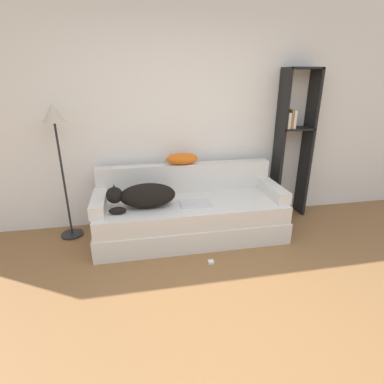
% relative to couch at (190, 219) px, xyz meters
% --- Properties ---
extents(ground_plane, '(20.00, 20.00, 0.00)m').
position_rel_couch_xyz_m(ground_plane, '(0.06, -1.73, -0.22)').
color(ground_plane, olive).
extents(wall_back, '(7.30, 0.06, 2.70)m').
position_rel_couch_xyz_m(wall_back, '(0.06, 0.57, 1.13)').
color(wall_back, white).
rests_on(wall_back, ground_plane).
extents(couch, '(2.20, 0.84, 0.45)m').
position_rel_couch_xyz_m(couch, '(0.00, 0.00, 0.00)').
color(couch, silver).
rests_on(couch, ground_plane).
extents(couch_backrest, '(2.16, 0.15, 0.36)m').
position_rel_couch_xyz_m(couch_backrest, '(0.00, 0.35, 0.41)').
color(couch_backrest, silver).
rests_on(couch_backrest, couch).
extents(couch_arm_left, '(0.15, 0.65, 0.13)m').
position_rel_couch_xyz_m(couch_arm_left, '(-1.02, -0.01, 0.30)').
color(couch_arm_left, silver).
rests_on(couch_arm_left, couch).
extents(couch_arm_right, '(0.15, 0.65, 0.13)m').
position_rel_couch_xyz_m(couch_arm_right, '(1.02, -0.01, 0.30)').
color(couch_arm_right, silver).
rests_on(couch_arm_right, couch).
extents(dog, '(0.75, 0.31, 0.27)m').
position_rel_couch_xyz_m(dog, '(-0.54, -0.08, 0.37)').
color(dog, black).
rests_on(dog, couch).
extents(laptop, '(0.35, 0.24, 0.02)m').
position_rel_couch_xyz_m(laptop, '(0.04, -0.10, 0.24)').
color(laptop, silver).
rests_on(laptop, couch).
extents(throw_pillow, '(0.39, 0.20, 0.14)m').
position_rel_couch_xyz_m(throw_pillow, '(-0.04, 0.34, 0.66)').
color(throw_pillow, orange).
rests_on(throw_pillow, couch_backrest).
extents(bookshelf, '(0.44, 0.26, 1.92)m').
position_rel_couch_xyz_m(bookshelf, '(1.44, 0.39, 0.84)').
color(bookshelf, black).
rests_on(bookshelf, ground_plane).
extents(floor_lamp, '(0.26, 0.26, 1.56)m').
position_rel_couch_xyz_m(floor_lamp, '(-1.42, 0.29, 1.01)').
color(floor_lamp, '#232326').
rests_on(floor_lamp, ground_plane).
extents(power_adapter, '(0.06, 0.06, 0.03)m').
position_rel_couch_xyz_m(power_adapter, '(0.10, -0.61, -0.21)').
color(power_adapter, white).
rests_on(power_adapter, ground_plane).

